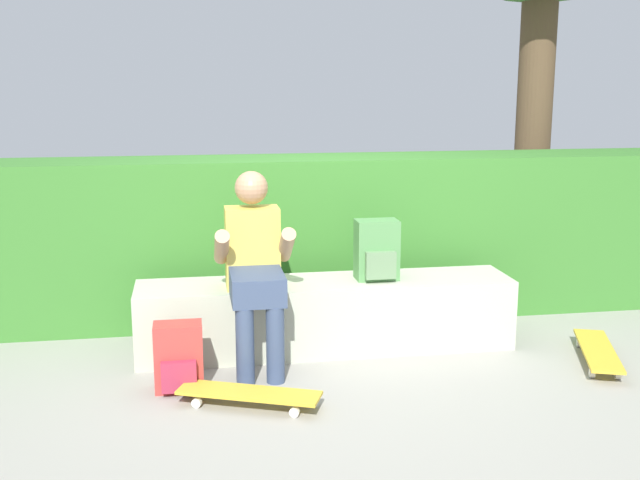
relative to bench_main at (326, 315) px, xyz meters
The scene contains 8 objects.
ground_plane 0.38m from the bench_main, 90.00° to the right, with size 24.00×24.00×0.00m, color gray.
bench_main is the anchor object (origin of this frame).
person_skater 0.69m from the bench_main, 155.62° to the right, with size 0.49×0.62×1.22m.
skateboard_near_person 1.06m from the bench_main, 124.01° to the right, with size 0.82×0.49×0.09m.
skateboard_beside_bench 1.77m from the bench_main, 18.06° to the right, with size 0.46×0.82×0.09m.
backpack_on_bench 0.55m from the bench_main, ahead, with size 0.28×0.23×0.40m.
backpack_on_ground 1.12m from the bench_main, 150.10° to the right, with size 0.28×0.23×0.40m.
hedge_row 0.89m from the bench_main, 104.81° to the left, with size 6.37×0.63×1.21m.
Camera 1 is at (-0.87, -4.66, 1.80)m, focal length 43.98 mm.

